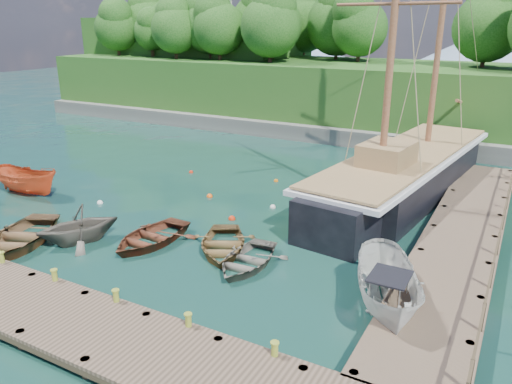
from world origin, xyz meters
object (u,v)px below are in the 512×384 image
rowboat_2 (151,243)px  schooner (404,177)px  rowboat_4 (222,251)px  rowboat_3 (247,266)px  rowboat_1 (80,242)px  motorboat_orange (29,194)px  cabin_boat_white (386,313)px  rowboat_0 (21,244)px

rowboat_2 → schooner: schooner is taller
rowboat_4 → rowboat_3: bearing=-52.1°
rowboat_1 → schooner: schooner is taller
rowboat_1 → rowboat_3: bearing=40.3°
rowboat_3 → motorboat_orange: size_ratio=0.83×
rowboat_3 → motorboat_orange: 15.88m
cabin_boat_white → schooner: schooner is taller
rowboat_0 → rowboat_1: 2.61m
rowboat_0 → rowboat_1: (2.14, 1.50, 0.00)m
rowboat_3 → motorboat_orange: bearing=170.2°
rowboat_0 → motorboat_orange: size_ratio=1.07×
rowboat_2 → schooner: bearing=58.9°
rowboat_1 → cabin_boat_white: 13.92m
rowboat_4 → rowboat_2: bearing=167.0°
rowboat_2 → rowboat_4: size_ratio=1.04×
rowboat_1 → rowboat_3: 8.05m
rowboat_1 → cabin_boat_white: bearing=32.4°
rowboat_4 → cabin_boat_white: cabin_boat_white is taller
rowboat_2 → rowboat_3: size_ratio=1.11×
schooner → rowboat_0: bearing=-123.7°
motorboat_orange → cabin_boat_white: cabin_boat_white is taller
rowboat_0 → rowboat_3: 10.50m
rowboat_0 → rowboat_3: rowboat_0 is taller
rowboat_2 → rowboat_4: (3.30, 0.90, 0.00)m
rowboat_1 → cabin_boat_white: cabin_boat_white is taller
rowboat_3 → rowboat_1: bearing=-171.8°
rowboat_2 → cabin_boat_white: 10.96m
rowboat_4 → motorboat_orange: 14.18m
motorboat_orange → cabin_boat_white: bearing=-99.0°
schooner → cabin_boat_white: bearing=-71.7°
rowboat_0 → motorboat_orange: (-5.76, 4.88, 0.00)m
rowboat_4 → motorboat_orange: size_ratio=0.88×
rowboat_4 → motorboat_orange: motorboat_orange is taller
rowboat_0 → rowboat_1: rowboat_1 is taller
rowboat_0 → cabin_boat_white: 16.21m
rowboat_3 → rowboat_4: rowboat_4 is taller
rowboat_2 → rowboat_4: rowboat_2 is taller
rowboat_3 → schooner: (3.49, 12.37, 1.05)m
rowboat_0 → schooner: bearing=25.0°
motorboat_orange → schooner: (19.28, 10.60, 1.05)m
motorboat_orange → cabin_boat_white: (21.79, -2.48, 0.00)m
cabin_boat_white → schooner: bearing=78.9°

